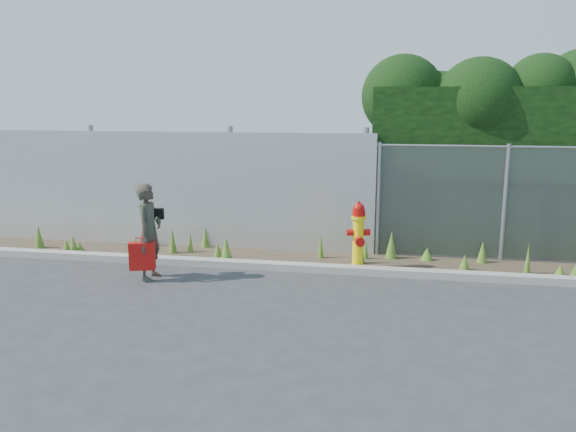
{
  "coord_description": "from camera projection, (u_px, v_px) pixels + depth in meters",
  "views": [
    {
      "loc": [
        1.21,
        -7.0,
        2.73
      ],
      "look_at": [
        -0.3,
        1.4,
        1.0
      ],
      "focal_mm": 35.0,
      "sensor_mm": 36.0,
      "label": 1
    }
  ],
  "objects": [
    {
      "name": "ground",
      "position": [
        292.0,
        310.0,
        7.51
      ],
      "size": [
        80.0,
        80.0,
        0.0
      ],
      "primitive_type": "plane",
      "color": "#323335",
      "rests_on": "ground"
    },
    {
      "name": "corrugated_fence",
      "position": [
        152.0,
        189.0,
        10.75
      ],
      "size": [
        8.5,
        0.21,
        2.3
      ],
      "color": "silver",
      "rests_on": "ground"
    },
    {
      "name": "woman",
      "position": [
        149.0,
        232.0,
        8.73
      ],
      "size": [
        0.38,
        0.57,
        1.52
      ],
      "primitive_type": "imported",
      "rotation": [
        0.0,
        0.0,
        1.54
      ],
      "color": "#0E593E",
      "rests_on": "ground"
    },
    {
      "name": "weed_strip",
      "position": [
        310.0,
        254.0,
        9.86
      ],
      "size": [
        16.0,
        1.3,
        0.55
      ],
      "color": "#423426",
      "rests_on": "ground"
    },
    {
      "name": "chainlink_fence",
      "position": [
        570.0,
        205.0,
        9.46
      ],
      "size": [
        6.5,
        0.07,
        2.05
      ],
      "color": "gray",
      "rests_on": "ground"
    },
    {
      "name": "black_shoulder_bag",
      "position": [
        157.0,
        214.0,
        8.87
      ],
      "size": [
        0.23,
        0.1,
        0.17
      ],
      "rotation": [
        0.0,
        0.0,
        0.28
      ],
      "color": "black"
    },
    {
      "name": "red_tote_bag",
      "position": [
        142.0,
        256.0,
        8.64
      ],
      "size": [
        0.39,
        0.14,
        0.51
      ],
      "rotation": [
        0.0,
        0.0,
        0.27
      ],
      "color": "#B00A0F"
    },
    {
      "name": "fire_hydrant",
      "position": [
        358.0,
        237.0,
        9.25
      ],
      "size": [
        0.39,
        0.34,
        1.15
      ],
      "rotation": [
        0.0,
        0.0,
        0.25
      ],
      "color": "yellow",
      "rests_on": "ground"
    },
    {
      "name": "hedge",
      "position": [
        557.0,
        140.0,
        10.26
      ],
      "size": [
        7.55,
        2.13,
        3.71
      ],
      "color": "black",
      "rests_on": "ground"
    },
    {
      "name": "curb",
      "position": [
        310.0,
        268.0,
        9.23
      ],
      "size": [
        16.0,
        0.22,
        0.12
      ],
      "primitive_type": "cube",
      "color": "gray",
      "rests_on": "ground"
    }
  ]
}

